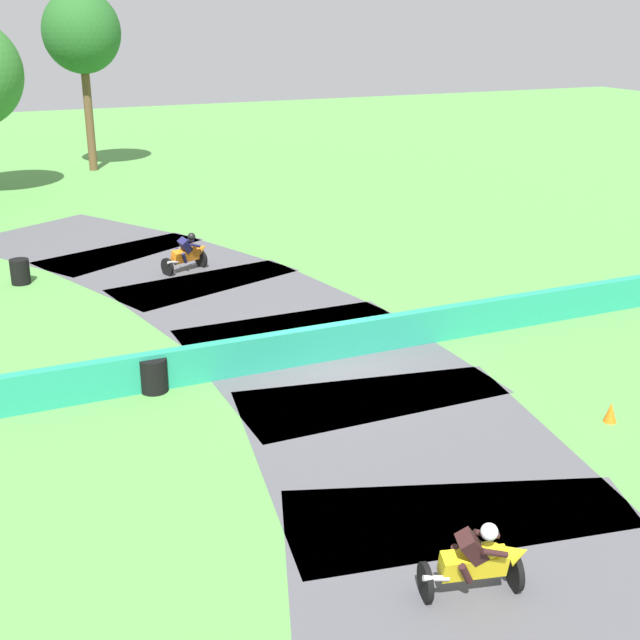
% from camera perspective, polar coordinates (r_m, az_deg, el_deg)
% --- Properties ---
extents(ground_plane, '(120.00, 120.00, 0.00)m').
position_cam_1_polar(ground_plane, '(21.68, 0.49, -2.59)').
color(ground_plane, '#569947').
extents(track_asphalt, '(11.69, 37.88, 0.01)m').
position_cam_1_polar(track_asphalt, '(21.08, -3.69, -3.30)').
color(track_asphalt, '#515156').
rests_on(track_asphalt, ground).
extents(safety_barrier, '(25.32, 0.65, 0.90)m').
position_cam_1_polar(safety_barrier, '(23.79, 11.02, 0.27)').
color(safety_barrier, '#239375').
rests_on(safety_barrier, ground).
extents(motorcycle_lead_yellow, '(1.70, 1.05, 1.43)m').
position_cam_1_polar(motorcycle_lead_yellow, '(13.41, 10.44, -15.32)').
color(motorcycle_lead_yellow, black).
rests_on(motorcycle_lead_yellow, ground).
extents(motorcycle_chase_orange, '(1.74, 1.26, 1.43)m').
position_cam_1_polar(motorcycle_chase_orange, '(29.06, -8.73, 4.41)').
color(motorcycle_chase_orange, black).
rests_on(motorcycle_chase_orange, ground).
extents(tire_stack_mid_a, '(0.63, 0.63, 0.80)m').
position_cam_1_polar(tire_stack_mid_a, '(20.12, -10.93, -3.59)').
color(tire_stack_mid_a, black).
rests_on(tire_stack_mid_a, ground).
extents(tire_stack_mid_b, '(0.60, 0.60, 0.80)m').
position_cam_1_polar(tire_stack_mid_b, '(29.08, -19.19, 3.04)').
color(tire_stack_mid_b, black).
rests_on(tire_stack_mid_b, ground).
extents(traffic_cone, '(0.28, 0.28, 0.44)m').
position_cam_1_polar(traffic_cone, '(19.42, 18.64, -5.80)').
color(traffic_cone, orange).
rests_on(traffic_cone, ground).
extents(tree_behind_barrier, '(3.99, 3.99, 9.22)m').
position_cam_1_polar(tree_behind_barrier, '(48.31, -15.47, 17.80)').
color(tree_behind_barrier, brown).
rests_on(tree_behind_barrier, ground).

